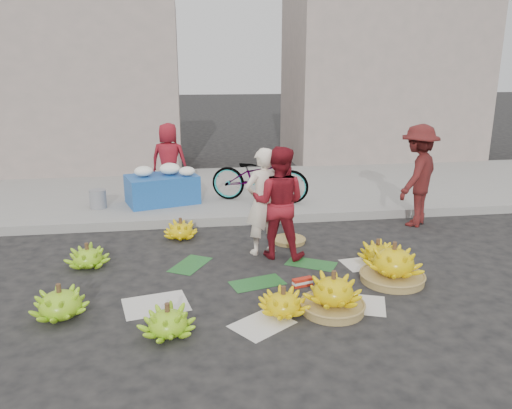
{
  "coord_description": "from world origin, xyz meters",
  "views": [
    {
      "loc": [
        -0.92,
        -5.73,
        2.57
      ],
      "look_at": [
        0.04,
        0.85,
        0.7
      ],
      "focal_mm": 35.0,
      "sensor_mm": 36.0,
      "label": 1
    }
  ],
  "objects": [
    {
      "name": "building_right",
      "position": [
        4.5,
        7.7,
        2.5
      ],
      "size": [
        5.0,
        3.0,
        5.0
      ],
      "primitive_type": "cube",
      "color": "gray",
      "rests_on": "sidewalk"
    },
    {
      "name": "banana_bunch_6",
      "position": [
        -2.23,
        0.63,
        0.14
      ],
      "size": [
        0.68,
        0.68,
        0.33
      ],
      "rotation": [
        0.0,
        0.0,
        0.43
      ],
      "color": "#6CB419",
      "rests_on": "ground"
    },
    {
      "name": "vendor_red",
      "position": [
        0.32,
        0.65,
        0.77
      ],
      "size": [
        0.91,
        0.81,
        1.54
      ],
      "primitive_type": "imported",
      "rotation": [
        0.0,
        0.0,
        2.77
      ],
      "color": "maroon",
      "rests_on": "ground"
    },
    {
      "name": "grey_bucket",
      "position": [
        -2.46,
        3.08,
        0.28
      ],
      "size": [
        0.29,
        0.29,
        0.33
      ],
      "primitive_type": "cylinder",
      "color": "slate",
      "rests_on": "sidewalk"
    },
    {
      "name": "banana_bunch_1",
      "position": [
        -1.14,
        -1.26,
        0.15
      ],
      "size": [
        0.67,
        0.67,
        0.34
      ],
      "rotation": [
        0.0,
        0.0,
        0.31
      ],
      "color": "#6CB419",
      "rests_on": "ground"
    },
    {
      "name": "banana_bunch_0",
      "position": [
        -2.27,
        -0.74,
        0.17
      ],
      "size": [
        0.67,
        0.67,
        0.38
      ],
      "rotation": [
        0.0,
        0.0,
        0.11
      ],
      "color": "#6CB419",
      "rests_on": "ground"
    },
    {
      "name": "bicycle",
      "position": [
        0.43,
        3.13,
        0.6
      ],
      "size": [
        1.25,
        1.93,
        0.96
      ],
      "primitive_type": "imported",
      "rotation": [
        0.0,
        0.0,
        1.2
      ],
      "color": "gray",
      "rests_on": "sidewalk"
    },
    {
      "name": "curb",
      "position": [
        0.0,
        2.2,
        0.07
      ],
      "size": [
        40.0,
        0.25,
        0.15
      ],
      "primitive_type": "cube",
      "color": "gray",
      "rests_on": "ground"
    },
    {
      "name": "basket_spare",
      "position": [
        0.58,
        1.17,
        0.03
      ],
      "size": [
        0.58,
        0.58,
        0.05
      ],
      "primitive_type": "cylinder",
      "rotation": [
        0.0,
        0.0,
        0.27
      ],
      "color": "olive",
      "rests_on": "ground"
    },
    {
      "name": "incense_stack",
      "position": [
        0.42,
        -0.37,
        0.06
      ],
      "size": [
        0.26,
        0.15,
        0.1
      ],
      "primitive_type": "cube",
      "rotation": [
        0.0,
        0.0,
        0.29
      ],
      "color": "red",
      "rests_on": "ground"
    },
    {
      "name": "banana_bunch_4",
      "position": [
        1.55,
        -0.38,
        0.23
      ],
      "size": [
        0.77,
        0.77,
        0.51
      ],
      "rotation": [
        0.0,
        0.0,
        -0.13
      ],
      "color": "olive",
      "rests_on": "ground"
    },
    {
      "name": "banana_bunch_3",
      "position": [
        0.05,
        -1.03,
        0.14
      ],
      "size": [
        0.63,
        0.63,
        0.33
      ],
      "rotation": [
        0.0,
        0.0,
        -0.27
      ],
      "color": "yellow",
      "rests_on": "ground"
    },
    {
      "name": "banana_bunch_5",
      "position": [
        1.61,
        0.26,
        0.14
      ],
      "size": [
        0.54,
        0.54,
        0.32
      ],
      "rotation": [
        0.0,
        0.0,
        -0.1
      ],
      "color": "yellow",
      "rests_on": "ground"
    },
    {
      "name": "building_left",
      "position": [
        -4.0,
        7.2,
        2.0
      ],
      "size": [
        6.0,
        3.0,
        4.0
      ],
      "primitive_type": "cube",
      "color": "gray",
      "rests_on": "sidewalk"
    },
    {
      "name": "banana_bunch_7",
      "position": [
        -1.02,
        1.59,
        0.14
      ],
      "size": [
        0.59,
        0.59,
        0.33
      ],
      "rotation": [
        0.0,
        0.0,
        0.2
      ],
      "color": "yellow",
      "rests_on": "ground"
    },
    {
      "name": "banana_bunch_2",
      "position": [
        0.6,
        -1.02,
        0.2
      ],
      "size": [
        0.68,
        0.68,
        0.47
      ],
      "rotation": [
        0.0,
        0.0,
        0.11
      ],
      "color": "olive",
      "rests_on": "ground"
    },
    {
      "name": "ground",
      "position": [
        0.0,
        0.0,
        0.0
      ],
      "size": [
        80.0,
        80.0,
        0.0
      ],
      "primitive_type": "plane",
      "color": "black",
      "rests_on": "ground"
    },
    {
      "name": "vendor_cream",
      "position": [
        0.12,
        0.81,
        0.75
      ],
      "size": [
        0.64,
        0.54,
        1.5
      ],
      "primitive_type": "imported",
      "rotation": [
        0.0,
        0.0,
        3.53
      ],
      "color": "white",
      "rests_on": "ground"
    },
    {
      "name": "flower_vendor",
      "position": [
        -1.21,
        3.7,
        0.83
      ],
      "size": [
        0.78,
        0.61,
        1.41
      ],
      "primitive_type": "imported",
      "rotation": [
        0.0,
        0.0,
        2.89
      ],
      "color": "maroon",
      "rests_on": "sidewalk"
    },
    {
      "name": "banana_leaves",
      "position": [
        -0.1,
        0.2,
        0.0
      ],
      "size": [
        2.0,
        1.0,
        0.0
      ],
      "primitive_type": null,
      "color": "#1B5122",
      "rests_on": "ground"
    },
    {
      "name": "man_striped",
      "position": [
        2.82,
        1.73,
        0.83
      ],
      "size": [
        1.2,
        1.2,
        1.66
      ],
      "primitive_type": "imported",
      "rotation": [
        0.0,
        0.0,
        3.92
      ],
      "color": "maroon",
      "rests_on": "ground"
    },
    {
      "name": "sidewalk",
      "position": [
        0.0,
        4.3,
        0.06
      ],
      "size": [
        40.0,
        4.0,
        0.12
      ],
      "primitive_type": "cube",
      "color": "gray",
      "rests_on": "ground"
    },
    {
      "name": "newspaper_scatter",
      "position": [
        0.0,
        -0.8,
        0.0
      ],
      "size": [
        3.2,
        1.8,
        0.0
      ],
      "primitive_type": null,
      "color": "silver",
      "rests_on": "ground"
    },
    {
      "name": "flower_table",
      "position": [
        -1.34,
        3.26,
        0.42
      ],
      "size": [
        1.4,
        1.09,
        0.72
      ],
      "rotation": [
        0.0,
        0.0,
        0.29
      ],
      "color": "#174B9B",
      "rests_on": "sidewalk"
    }
  ]
}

